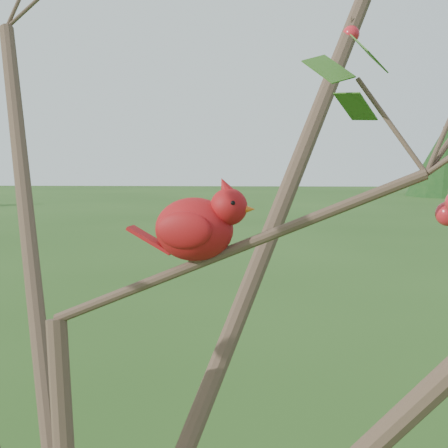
% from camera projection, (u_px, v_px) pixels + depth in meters
% --- Properties ---
extents(crabapple_tree, '(2.35, 2.05, 2.95)m').
position_uv_depth(crabapple_tree, '(77.00, 229.00, 0.91)').
color(crabapple_tree, '#473326').
rests_on(crabapple_tree, ground).
extents(cardinal, '(0.22, 0.12, 0.15)m').
position_uv_depth(cardinal, '(198.00, 226.00, 1.01)').
color(cardinal, '#AB0E19').
rests_on(cardinal, ground).
extents(distant_trees, '(37.47, 18.64, 3.81)m').
position_uv_depth(distant_trees, '(255.00, 166.00, 26.14)').
color(distant_trees, '#473326').
rests_on(distant_trees, ground).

